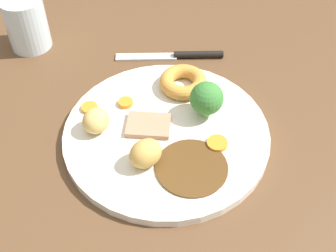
# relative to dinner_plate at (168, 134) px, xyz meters

# --- Properties ---
(dining_table) EXTENTS (1.20, 0.84, 0.04)m
(dining_table) POSITION_rel_dinner_plate_xyz_m (0.03, 0.00, -0.02)
(dining_table) COLOR brown
(dining_table) RESTS_ON ground
(dinner_plate) EXTENTS (0.29, 0.29, 0.01)m
(dinner_plate) POSITION_rel_dinner_plate_xyz_m (0.00, 0.00, 0.00)
(dinner_plate) COLOR silver
(dinner_plate) RESTS_ON dining_table
(gravy_pool) EXTENTS (0.10, 0.10, 0.00)m
(gravy_pool) POSITION_rel_dinner_plate_xyz_m (-0.07, -0.02, 0.01)
(gravy_pool) COLOR #563819
(gravy_pool) RESTS_ON dinner_plate
(meat_slice_main) EXTENTS (0.06, 0.07, 0.01)m
(meat_slice_main) POSITION_rel_dinner_plate_xyz_m (0.01, 0.03, 0.01)
(meat_slice_main) COLOR tan
(meat_slice_main) RESTS_ON dinner_plate
(yorkshire_pudding) EXTENTS (0.07, 0.07, 0.02)m
(yorkshire_pudding) POSITION_rel_dinner_plate_xyz_m (0.09, -0.03, 0.02)
(yorkshire_pudding) COLOR #C68938
(yorkshire_pudding) RESTS_ON dinner_plate
(roast_potato_left) EXTENTS (0.06, 0.06, 0.04)m
(roast_potato_left) POSITION_rel_dinner_plate_xyz_m (-0.05, 0.03, 0.03)
(roast_potato_left) COLOR tan
(roast_potato_left) RESTS_ON dinner_plate
(roast_potato_right) EXTENTS (0.05, 0.05, 0.04)m
(roast_potato_right) POSITION_rel_dinner_plate_xyz_m (0.01, 0.10, 0.02)
(roast_potato_right) COLOR #D8B260
(roast_potato_right) RESTS_ON dinner_plate
(carrot_coin_front) EXTENTS (0.03, 0.03, 0.01)m
(carrot_coin_front) POSITION_rel_dinner_plate_xyz_m (-0.03, -0.07, 0.01)
(carrot_coin_front) COLOR orange
(carrot_coin_front) RESTS_ON dinner_plate
(carrot_coin_back) EXTENTS (0.02, 0.02, 0.01)m
(carrot_coin_back) POSITION_rel_dinner_plate_xyz_m (0.06, 0.06, 0.01)
(carrot_coin_back) COLOR orange
(carrot_coin_back) RESTS_ON dinner_plate
(carrot_coin_side) EXTENTS (0.02, 0.02, 0.01)m
(carrot_coin_side) POSITION_rel_dinner_plate_xyz_m (0.06, 0.11, 0.01)
(carrot_coin_side) COLOR orange
(carrot_coin_side) RESTS_ON dinner_plate
(broccoli_floret) EXTENTS (0.05, 0.05, 0.06)m
(broccoli_floret) POSITION_rel_dinner_plate_xyz_m (0.03, -0.06, 0.04)
(broccoli_floret) COLOR #8CB766
(broccoli_floret) RESTS_ON dinner_plate
(knife) EXTENTS (0.03, 0.19, 0.01)m
(knife) POSITION_rel_dinner_plate_xyz_m (0.18, -0.04, -0.00)
(knife) COLOR black
(knife) RESTS_ON dining_table
(water_glass) EXTENTS (0.07, 0.07, 0.09)m
(water_glass) POSITION_rel_dinner_plate_xyz_m (0.24, 0.22, 0.04)
(water_glass) COLOR silver
(water_glass) RESTS_ON dining_table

